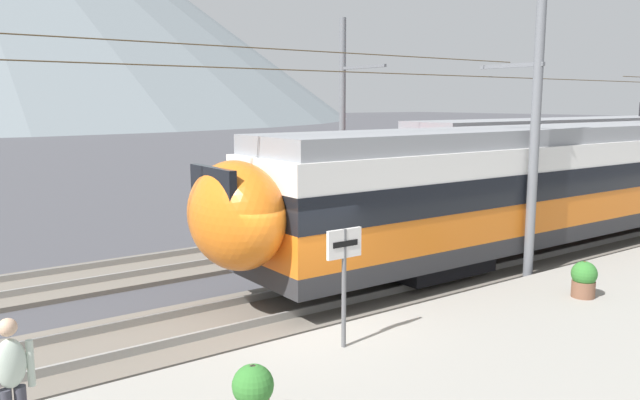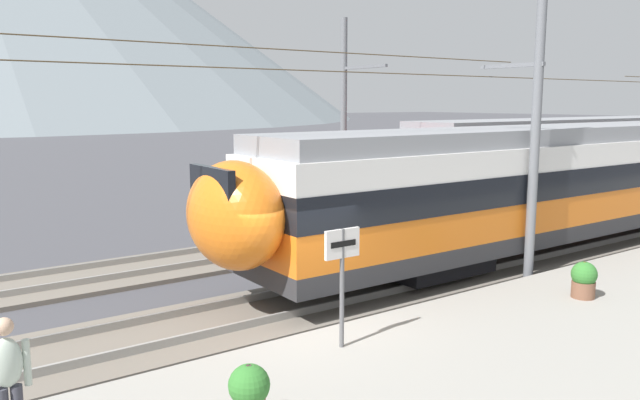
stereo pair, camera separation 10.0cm
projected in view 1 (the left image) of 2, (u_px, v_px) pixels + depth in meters
The scene contains 11 objects.
ground_plane at pixel (306, 335), 12.42m from camera, with size 400.00×400.00×0.00m, color #424247.
track_near at pixel (268, 312), 13.55m from camera, with size 120.00×3.00×0.28m.
track_far at pixel (176, 264), 17.56m from camera, with size 120.00×3.00×0.28m.
train_near_platform at pixel (590, 175), 20.17m from camera, with size 27.16×2.93×4.27m.
train_far_track at pixel (601, 152), 29.39m from camera, with size 26.11×2.96×4.27m.
catenary_mast_mid at pixel (531, 131), 15.66m from camera, with size 43.26×1.93×7.40m.
catenary_mast_far_side at pixel (345, 118), 22.90m from camera, with size 43.26×2.48×7.56m.
platform_sign at pixel (344, 261), 10.67m from camera, with size 0.70×0.08×2.09m.
passenger_walking at pixel (12, 378), 7.50m from camera, with size 0.53×0.22×1.69m.
potted_plant_platform_edge at pixel (584, 278), 13.62m from camera, with size 0.55×0.55×0.80m.
potted_plant_by_shelter at pixel (253, 391), 8.23m from camera, with size 0.56×0.56×0.81m.
Camera 1 is at (-6.67, -9.80, 4.56)m, focal length 35.24 mm.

